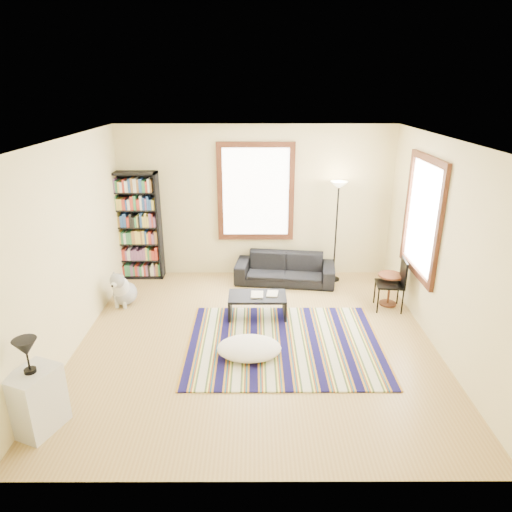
{
  "coord_description": "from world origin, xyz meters",
  "views": [
    {
      "loc": [
        -0.02,
        -5.7,
        3.44
      ],
      "look_at": [
        0.0,
        0.5,
        1.1
      ],
      "focal_mm": 32.0,
      "sensor_mm": 36.0,
      "label": 1
    }
  ],
  "objects_px": {
    "sofa": "(285,269)",
    "floor_lamp": "(336,233)",
    "bookshelf": "(136,226)",
    "floor_cushion": "(249,348)",
    "coffee_table": "(257,306)",
    "dog": "(124,287)",
    "white_cabinet": "(36,401)",
    "folding_chair": "(390,284)",
    "side_table": "(389,290)"
  },
  "relations": [
    {
      "from": "sofa",
      "to": "floor_lamp",
      "type": "relative_size",
      "value": 0.97
    },
    {
      "from": "sofa",
      "to": "bookshelf",
      "type": "xyz_separation_m",
      "value": [
        -2.74,
        0.27,
        0.74
      ]
    },
    {
      "from": "floor_cushion",
      "to": "floor_lamp",
      "type": "relative_size",
      "value": 0.47
    },
    {
      "from": "coffee_table",
      "to": "dog",
      "type": "distance_m",
      "value": 2.25
    },
    {
      "from": "sofa",
      "to": "dog",
      "type": "distance_m",
      "value": 2.85
    },
    {
      "from": "coffee_table",
      "to": "white_cabinet",
      "type": "distance_m",
      "value": 3.42
    },
    {
      "from": "coffee_table",
      "to": "floor_cushion",
      "type": "height_order",
      "value": "coffee_table"
    },
    {
      "from": "floor_lamp",
      "to": "folding_chair",
      "type": "xyz_separation_m",
      "value": [
        0.7,
        -1.17,
        -0.5
      ]
    },
    {
      "from": "coffee_table",
      "to": "side_table",
      "type": "relative_size",
      "value": 1.67
    },
    {
      "from": "folding_chair",
      "to": "side_table",
      "type": "bearing_deg",
      "value": 76.81
    },
    {
      "from": "floor_cushion",
      "to": "white_cabinet",
      "type": "relative_size",
      "value": 1.25
    },
    {
      "from": "floor_cushion",
      "to": "side_table",
      "type": "xyz_separation_m",
      "value": [
        2.3,
        1.52,
        0.16
      ]
    },
    {
      "from": "side_table",
      "to": "dog",
      "type": "height_order",
      "value": "dog"
    },
    {
      "from": "coffee_table",
      "to": "side_table",
      "type": "distance_m",
      "value": 2.22
    },
    {
      "from": "floor_lamp",
      "to": "side_table",
      "type": "distance_m",
      "value": 1.43
    },
    {
      "from": "floor_cushion",
      "to": "dog",
      "type": "xyz_separation_m",
      "value": [
        -2.08,
        1.57,
        0.2
      ]
    },
    {
      "from": "floor_lamp",
      "to": "dog",
      "type": "distance_m",
      "value": 3.81
    },
    {
      "from": "sofa",
      "to": "dog",
      "type": "height_order",
      "value": "dog"
    },
    {
      "from": "sofa",
      "to": "white_cabinet",
      "type": "height_order",
      "value": "white_cabinet"
    },
    {
      "from": "dog",
      "to": "coffee_table",
      "type": "bearing_deg",
      "value": -0.24
    },
    {
      "from": "sofa",
      "to": "side_table",
      "type": "bearing_deg",
      "value": -21.54
    },
    {
      "from": "bookshelf",
      "to": "white_cabinet",
      "type": "bearing_deg",
      "value": -91.4
    },
    {
      "from": "floor_lamp",
      "to": "dog",
      "type": "bearing_deg",
      "value": -164.95
    },
    {
      "from": "sofa",
      "to": "floor_cushion",
      "type": "relative_size",
      "value": 2.06
    },
    {
      "from": "side_table",
      "to": "dog",
      "type": "bearing_deg",
      "value": 179.35
    },
    {
      "from": "floor_cushion",
      "to": "side_table",
      "type": "distance_m",
      "value": 2.76
    },
    {
      "from": "side_table",
      "to": "folding_chair",
      "type": "bearing_deg",
      "value": -108.78
    },
    {
      "from": "sofa",
      "to": "folding_chair",
      "type": "bearing_deg",
      "value": -26.07
    },
    {
      "from": "side_table",
      "to": "folding_chair",
      "type": "xyz_separation_m",
      "value": [
        -0.05,
        -0.15,
        0.16
      ]
    },
    {
      "from": "sofa",
      "to": "folding_chair",
      "type": "height_order",
      "value": "folding_chair"
    },
    {
      "from": "coffee_table",
      "to": "dog",
      "type": "bearing_deg",
      "value": 168.37
    },
    {
      "from": "sofa",
      "to": "bookshelf",
      "type": "bearing_deg",
      "value": -178.08
    },
    {
      "from": "bookshelf",
      "to": "floor_cushion",
      "type": "relative_size",
      "value": 2.29
    },
    {
      "from": "coffee_table",
      "to": "side_table",
      "type": "bearing_deg",
      "value": 10.48
    },
    {
      "from": "floor_lamp",
      "to": "dog",
      "type": "xyz_separation_m",
      "value": [
        -3.63,
        -0.98,
        -0.62
      ]
    },
    {
      "from": "bookshelf",
      "to": "coffee_table",
      "type": "height_order",
      "value": "bookshelf"
    },
    {
      "from": "bookshelf",
      "to": "floor_lamp",
      "type": "distance_m",
      "value": 3.65
    },
    {
      "from": "folding_chair",
      "to": "dog",
      "type": "bearing_deg",
      "value": -177.02
    },
    {
      "from": "floor_lamp",
      "to": "side_table",
      "type": "bearing_deg",
      "value": -53.82
    },
    {
      "from": "bookshelf",
      "to": "floor_cushion",
      "type": "distance_m",
      "value": 3.55
    },
    {
      "from": "sofa",
      "to": "white_cabinet",
      "type": "relative_size",
      "value": 2.57
    },
    {
      "from": "coffee_table",
      "to": "white_cabinet",
      "type": "relative_size",
      "value": 1.29
    },
    {
      "from": "bookshelf",
      "to": "coffee_table",
      "type": "distance_m",
      "value": 2.86
    },
    {
      "from": "floor_cushion",
      "to": "white_cabinet",
      "type": "distance_m",
      "value": 2.62
    },
    {
      "from": "floor_cushion",
      "to": "floor_lamp",
      "type": "bearing_deg",
      "value": 58.73
    },
    {
      "from": "bookshelf",
      "to": "dog",
      "type": "relative_size",
      "value": 3.26
    },
    {
      "from": "floor_cushion",
      "to": "floor_lamp",
      "type": "distance_m",
      "value": 3.09
    },
    {
      "from": "coffee_table",
      "to": "floor_cushion",
      "type": "bearing_deg",
      "value": -95.96
    },
    {
      "from": "floor_lamp",
      "to": "white_cabinet",
      "type": "relative_size",
      "value": 2.66
    },
    {
      "from": "sofa",
      "to": "floor_lamp",
      "type": "height_order",
      "value": "floor_lamp"
    }
  ]
}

